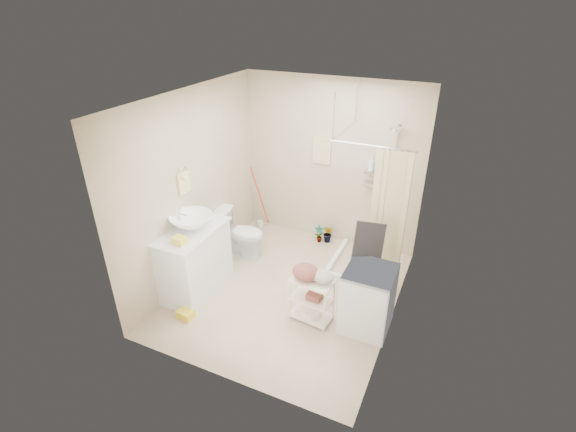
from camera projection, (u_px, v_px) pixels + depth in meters
name	position (u px, v px, depth m)	size (l,w,h in m)	color
floor	(288.00, 291.00, 5.70)	(3.20, 3.20, 0.00)	#C5B193
ceiling	(288.00, 99.00, 4.48)	(2.80, 3.20, 0.04)	silver
wall_back	(331.00, 164.00, 6.38)	(2.80, 0.04, 2.60)	#C4B598
wall_front	(215.00, 278.00, 3.81)	(2.80, 0.04, 2.60)	#C4B598
wall_left	(193.00, 187.00, 5.61)	(0.04, 3.20, 2.60)	#C4B598
wall_right	(403.00, 230.00, 4.58)	(0.04, 3.20, 2.60)	#C4B598
vanity	(194.00, 260.00, 5.54)	(0.59, 1.05, 0.93)	silver
sink	(191.00, 222.00, 5.32)	(0.55, 0.55, 0.19)	white
counter_basket	(179.00, 240.00, 5.02)	(0.16, 0.12, 0.09)	yellow
floor_basket	(185.00, 313.00, 5.20)	(0.28, 0.22, 0.15)	yellow
toilet	(241.00, 233.00, 6.35)	(0.42, 0.74, 0.75)	silver
mop	(259.00, 197.00, 7.04)	(0.11, 0.11, 1.12)	red
potted_plant_a	(319.00, 234.00, 6.78)	(0.15, 0.10, 0.29)	brown
potted_plant_b	(328.00, 234.00, 6.76)	(0.17, 0.14, 0.31)	brown
hanging_towel	(322.00, 150.00, 6.32)	(0.28, 0.03, 0.42)	beige
towel_ring	(184.00, 181.00, 5.36)	(0.04, 0.22, 0.34)	#F4E38C
tp_holder	(202.00, 224.00, 5.90)	(0.08, 0.12, 0.14)	white
shower	(375.00, 203.00, 5.74)	(1.10, 1.10, 2.10)	white
shampoo_bottle_a	(371.00, 164.00, 6.02)	(0.08, 0.08, 0.21)	silver
shampoo_bottle_b	(379.00, 167.00, 5.98)	(0.07, 0.08, 0.17)	#3F64AD
washing_machine	(368.00, 299.00, 4.93)	(0.56, 0.58, 0.82)	silver
laundry_rack	(312.00, 296.00, 5.07)	(0.50, 0.30, 0.70)	white
ironing_board	(364.00, 271.00, 5.05)	(0.36, 0.10, 1.26)	black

